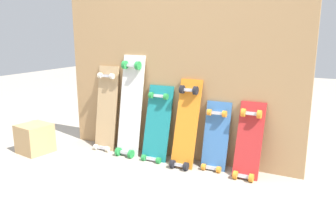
# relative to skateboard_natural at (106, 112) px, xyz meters

# --- Properties ---
(ground_plane) EXTENTS (12.00, 12.00, 0.00)m
(ground_plane) POSITION_rel_skateboard_natural_xyz_m (0.65, 0.03, -0.34)
(ground_plane) COLOR #A89E8E
(plywood_wall_panel) EXTENTS (2.09, 0.04, 1.40)m
(plywood_wall_panel) POSITION_rel_skateboard_natural_xyz_m (0.65, 0.10, 0.36)
(plywood_wall_panel) COLOR tan
(plywood_wall_panel) RESTS_ON ground
(skateboard_natural) EXTENTS (0.21, 0.20, 0.82)m
(skateboard_natural) POSITION_rel_skateboard_natural_xyz_m (0.00, 0.00, 0.00)
(skateboard_natural) COLOR tan
(skateboard_natural) RESTS_ON ground
(skateboard_white) EXTENTS (0.21, 0.24, 0.91)m
(skateboard_white) POSITION_rel_skateboard_natural_xyz_m (0.27, -0.02, 0.06)
(skateboard_white) COLOR silver
(skateboard_white) RESTS_ON ground
(skateboard_teal) EXTENTS (0.22, 0.23, 0.68)m
(skateboard_teal) POSITION_rel_skateboard_natural_xyz_m (0.53, -0.02, -0.07)
(skateboard_teal) COLOR #197A7F
(skateboard_teal) RESTS_ON ground
(skateboard_orange) EXTENTS (0.19, 0.27, 0.75)m
(skateboard_orange) POSITION_rel_skateboard_natural_xyz_m (0.80, -0.04, -0.03)
(skateboard_orange) COLOR orange
(skateboard_orange) RESTS_ON ground
(skateboard_blue) EXTENTS (0.20, 0.18, 0.59)m
(skateboard_blue) POSITION_rel_skateboard_natural_xyz_m (1.04, 0.00, -0.11)
(skateboard_blue) COLOR #386BAD
(skateboard_blue) RESTS_ON ground
(skateboard_red) EXTENTS (0.19, 0.24, 0.61)m
(skateboard_red) POSITION_rel_skateboard_natural_xyz_m (1.30, -0.03, -0.10)
(skateboard_red) COLOR #B22626
(skateboard_red) RESTS_ON ground
(wooden_crate) EXTENTS (0.29, 0.29, 0.25)m
(wooden_crate) POSITION_rel_skateboard_natural_xyz_m (-0.50, -0.39, -0.21)
(wooden_crate) COLOR tan
(wooden_crate) RESTS_ON ground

